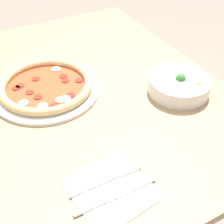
# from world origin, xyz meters

# --- Properties ---
(dining_table) EXTENTS (1.12, 1.02, 0.78)m
(dining_table) POSITION_xyz_m (0.00, 0.00, 0.67)
(dining_table) COLOR tan
(dining_table) RESTS_ON ground_plane
(pizza) EXTENTS (0.35, 0.35, 0.04)m
(pizza) POSITION_xyz_m (-0.05, -0.03, 0.79)
(pizza) COLOR white
(pizza) RESTS_ON dining_table
(bowl) EXTENTS (0.20, 0.20, 0.07)m
(bowl) POSITION_xyz_m (0.16, 0.35, 0.81)
(bowl) COLOR white
(bowl) RESTS_ON dining_table
(napkin) EXTENTS (0.19, 0.19, 0.00)m
(napkin) POSITION_xyz_m (0.39, -0.03, 0.78)
(napkin) COLOR white
(napkin) RESTS_ON dining_table
(fork) EXTENTS (0.01, 0.19, 0.00)m
(fork) POSITION_xyz_m (0.37, -0.03, 0.78)
(fork) COLOR silver
(fork) RESTS_ON napkin
(knife) EXTENTS (0.01, 0.21, 0.01)m
(knife) POSITION_xyz_m (0.41, -0.04, 0.78)
(knife) COLOR silver
(knife) RESTS_ON napkin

